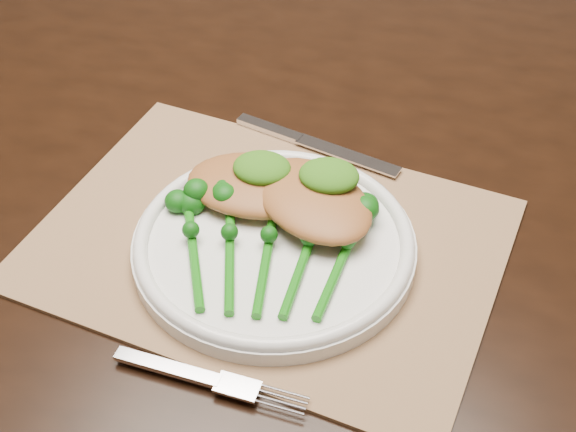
% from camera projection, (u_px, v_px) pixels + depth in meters
% --- Properties ---
extents(dining_table, '(1.66, 1.01, 0.75)m').
position_uv_depth(dining_table, '(254.00, 339.00, 1.15)').
color(dining_table, black).
rests_on(dining_table, ground).
extents(placemat, '(0.48, 0.40, 0.00)m').
position_uv_depth(placemat, '(268.00, 243.00, 0.76)').
color(placemat, olive).
rests_on(placemat, dining_table).
extents(dinner_plate, '(0.26, 0.26, 0.02)m').
position_uv_depth(dinner_plate, '(274.00, 243.00, 0.74)').
color(dinner_plate, silver).
rests_on(dinner_plate, placemat).
extents(knife, '(0.19, 0.08, 0.01)m').
position_uv_depth(knife, '(301.00, 139.00, 0.87)').
color(knife, silver).
rests_on(knife, placemat).
extents(fork, '(0.16, 0.04, 0.01)m').
position_uv_depth(fork, '(222.00, 383.00, 0.63)').
color(fork, silver).
rests_on(fork, placemat).
extents(chicken_fillet_left, '(0.14, 0.10, 0.03)m').
position_uv_depth(chicken_fillet_left, '(256.00, 185.00, 0.77)').
color(chicken_fillet_left, '#9E5F2E').
rests_on(chicken_fillet_left, dinner_plate).
extents(chicken_fillet_right, '(0.16, 0.16, 0.03)m').
position_uv_depth(chicken_fillet_right, '(313.00, 200.00, 0.75)').
color(chicken_fillet_right, '#9E5F2E').
rests_on(chicken_fillet_right, dinner_plate).
extents(pesto_dollop_left, '(0.06, 0.05, 0.02)m').
position_uv_depth(pesto_dollop_left, '(262.00, 168.00, 0.76)').
color(pesto_dollop_left, '#1E4F0B').
rests_on(pesto_dollop_left, chicken_fillet_left).
extents(pesto_dollop_right, '(0.06, 0.05, 0.02)m').
position_uv_depth(pesto_dollop_right, '(329.00, 176.00, 0.75)').
color(pesto_dollop_right, '#1E4F0B').
rests_on(pesto_dollop_right, chicken_fillet_right).
extents(broccolini_bundle, '(0.17, 0.19, 0.04)m').
position_uv_depth(broccolini_bundle, '(266.00, 258.00, 0.71)').
color(broccolini_bundle, '#12630D').
rests_on(broccolini_bundle, dinner_plate).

